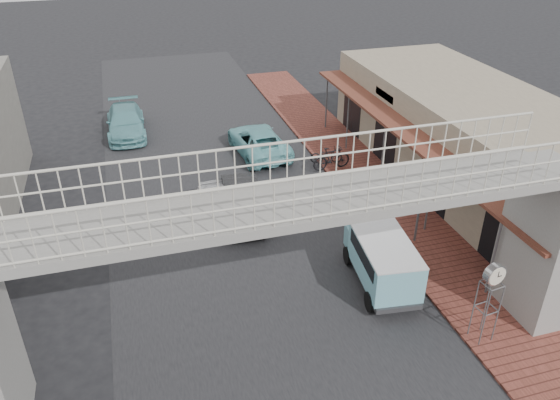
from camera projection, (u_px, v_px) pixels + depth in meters
ground at (260, 277)px, 18.82m from camera, size 120.00×120.00×0.00m
road_strip at (260, 277)px, 18.81m from camera, size 10.00×60.00×0.01m
sidewalk at (392, 207)px, 22.89m from camera, size 3.00×40.00×0.10m
shophouse_row at (479, 143)px, 23.85m from camera, size 7.20×18.00×4.00m
footbridge at (297, 270)px, 13.91m from camera, size 16.40×2.40×6.34m
white_hatchback at (222, 206)px, 21.84m from camera, size 1.67×3.72×1.24m
dark_sedan at (243, 202)px, 21.98m from camera, size 1.85×4.21×1.34m
angkot_curb at (258, 141)px, 27.33m from camera, size 2.58×4.98×1.34m
angkot_far at (126, 122)px, 29.50m from camera, size 2.02×4.85×1.40m
angkot_van at (383, 257)px, 17.92m from camera, size 2.05×3.82×1.79m
motorcycle_near at (326, 155)px, 26.27m from camera, size 1.62×0.90×0.81m
motorcycle_far at (332, 158)px, 25.60m from camera, size 1.91×0.67×1.13m
street_clock at (494, 278)px, 15.08m from camera, size 0.67×0.57×2.64m
arrow_sign at (434, 184)px, 19.85m from camera, size 1.66×1.12×2.75m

